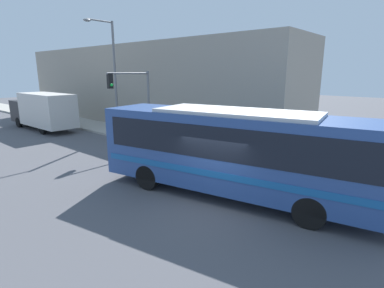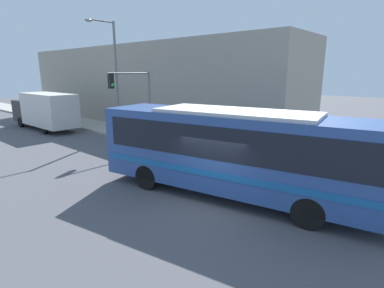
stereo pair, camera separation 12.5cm
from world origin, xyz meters
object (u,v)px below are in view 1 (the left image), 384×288
at_px(fire_hydrant, 193,144).
at_px(pedestrian_mid_block, 185,129).
at_px(street_lamp, 112,70).
at_px(delivery_truck, 43,110).
at_px(traffic_light_pole, 134,94).
at_px(parking_meter, 168,131).
at_px(city_bus, 235,148).
at_px(pedestrian_near_corner, 124,119).

height_order(fire_hydrant, pedestrian_mid_block, pedestrian_mid_block).
relative_size(street_lamp, pedestrian_mid_block, 5.23).
bearing_deg(fire_hydrant, delivery_truck, 99.77).
xyz_separation_m(traffic_light_pole, parking_meter, (1.04, -1.93, -2.36)).
bearing_deg(fire_hydrant, city_bus, -126.30).
relative_size(city_bus, parking_meter, 8.29).
bearing_deg(traffic_light_pole, pedestrian_mid_block, -37.08).
xyz_separation_m(fire_hydrant, street_lamp, (-0.02, 7.89, 4.43)).
height_order(traffic_light_pole, parking_meter, traffic_light_pole).
relative_size(city_bus, fire_hydrant, 15.08).
xyz_separation_m(street_lamp, pedestrian_near_corner, (1.36, 0.69, -3.88)).
distance_m(delivery_truck, fire_hydrant, 14.84).
relative_size(delivery_truck, pedestrian_near_corner, 4.52).
bearing_deg(traffic_light_pole, delivery_truck, 97.96).
relative_size(delivery_truck, parking_meter, 6.00).
distance_m(traffic_light_pole, pedestrian_near_corner, 5.60).
height_order(city_bus, street_lamp, street_lamp).
bearing_deg(parking_meter, street_lamp, 90.20).
bearing_deg(street_lamp, pedestrian_mid_block, -74.31).
distance_m(traffic_light_pole, parking_meter, 3.22).
bearing_deg(pedestrian_near_corner, street_lamp, -153.19).
xyz_separation_m(parking_meter, pedestrian_near_corner, (1.34, 6.42, 0.01)).
relative_size(city_bus, pedestrian_near_corner, 6.25).
bearing_deg(delivery_truck, city_bus, -94.49).
xyz_separation_m(fire_hydrant, pedestrian_mid_block, (1.61, 2.08, 0.43)).
distance_m(pedestrian_near_corner, pedestrian_mid_block, 6.51).
bearing_deg(delivery_truck, pedestrian_near_corner, -57.27).
bearing_deg(city_bus, street_lamp, 63.12).
height_order(parking_meter, pedestrian_near_corner, pedestrian_near_corner).
bearing_deg(parking_meter, pedestrian_near_corner, 78.18).
distance_m(city_bus, street_lamp, 14.38).
xyz_separation_m(delivery_truck, pedestrian_near_corner, (3.85, -6.00, -0.60)).
relative_size(fire_hydrant, pedestrian_near_corner, 0.41).
distance_m(fire_hydrant, street_lamp, 9.05).
relative_size(fire_hydrant, parking_meter, 0.55).
height_order(parking_meter, street_lamp, street_lamp).
relative_size(parking_meter, street_lamp, 0.16).
distance_m(fire_hydrant, pedestrian_mid_block, 2.67).
distance_m(traffic_light_pole, street_lamp, 4.23).
relative_size(city_bus, traffic_light_pole, 2.38).
bearing_deg(pedestrian_near_corner, fire_hydrant, -98.90).
bearing_deg(traffic_light_pole, fire_hydrant, -75.69).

